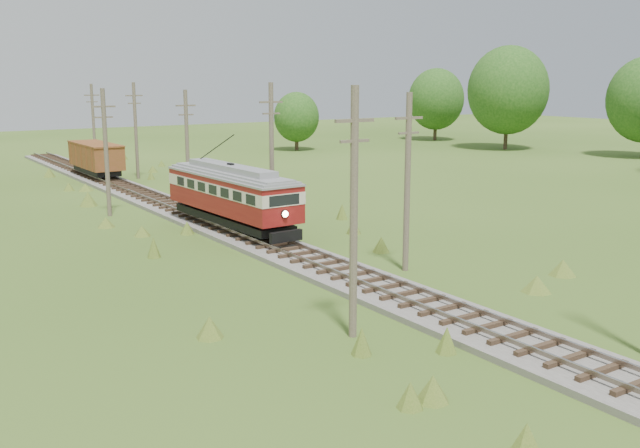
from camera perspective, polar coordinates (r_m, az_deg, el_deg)
railbed_main at (r=46.78m, az=-9.04°, el=0.28°), size 3.60×96.00×0.57m
streetcar at (r=43.08m, az=-7.11°, el=2.58°), size 3.29×12.06×5.47m
gondola at (r=69.36m, az=-17.49°, el=5.12°), size 2.89×8.59×2.84m
gravel_pile at (r=59.39m, az=-9.89°, el=2.93°), size 2.90×3.08×1.06m
utility_pole_r_2 at (r=34.32m, az=7.01°, el=3.45°), size 1.60×0.30×8.60m
utility_pole_r_3 at (r=44.89m, az=-3.88°, el=5.66°), size 1.60×0.30×9.00m
utility_pole_r_4 at (r=56.48m, az=-10.59°, el=6.38°), size 1.60×0.30×8.40m
utility_pole_r_5 at (r=68.74m, az=-14.52°, el=7.31°), size 1.60×0.30×8.90m
utility_pole_r_6 at (r=81.08m, az=-17.67°, el=7.65°), size 1.60×0.30×8.70m
utility_pole_l_a at (r=25.05m, az=2.72°, el=1.00°), size 1.60×0.30×9.00m
utility_pole_l_b at (r=50.21m, az=-16.74°, el=5.59°), size 1.60×0.30×8.60m
tree_right_4 at (r=98.13m, az=14.82°, el=10.31°), size 10.50×10.50×13.53m
tree_right_5 at (r=110.89m, az=9.27°, el=9.83°), size 8.40×8.40×10.82m
tree_mid_b at (r=93.71m, az=-1.89°, el=8.55°), size 5.88×5.88×7.57m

